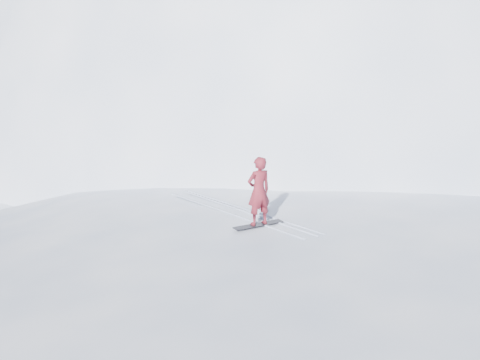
{
  "coord_description": "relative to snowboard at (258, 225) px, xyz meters",
  "views": [
    {
      "loc": [
        -9.91,
        -8.3,
        7.36
      ],
      "look_at": [
        -2.01,
        4.62,
        3.5
      ],
      "focal_mm": 40.0,
      "sensor_mm": 36.0,
      "label": 1
    }
  ],
  "objects": [
    {
      "name": "ground",
      "position": [
        2.01,
        -3.62,
        -2.41
      ],
      "size": [
        400.0,
        400.0,
        0.0
      ],
      "primitive_type": "plane",
      "color": "white",
      "rests_on": "ground"
    },
    {
      "name": "near_ridge",
      "position": [
        3.01,
        -0.62,
        -2.41
      ],
      "size": [
        36.0,
        28.0,
        4.8
      ],
      "primitive_type": "ellipsoid",
      "color": "white",
      "rests_on": "ground"
    },
    {
      "name": "summit_peak",
      "position": [
        24.01,
        22.38,
        -2.41
      ],
      "size": [
        60.0,
        56.0,
        56.0
      ],
      "primitive_type": "ellipsoid",
      "color": "white",
      "rests_on": "ground"
    },
    {
      "name": "peak_shoulder",
      "position": [
        12.01,
        16.38,
        -2.41
      ],
      "size": [
        28.0,
        24.0,
        18.0
      ],
      "primitive_type": "ellipsoid",
      "color": "white",
      "rests_on": "ground"
    },
    {
      "name": "wind_bumps",
      "position": [
        1.45,
        -1.5,
        -2.41
      ],
      "size": [
        16.0,
        14.4,
        1.0
      ],
      "color": "white",
      "rests_on": "ground"
    },
    {
      "name": "snowboard",
      "position": [
        0.0,
        0.0,
        0.0
      ],
      "size": [
        1.53,
        0.35,
        0.03
      ],
      "primitive_type": "cube",
      "rotation": [
        0.0,
        0.0,
        -0.04
      ],
      "color": "black",
      "rests_on": "near_ridge"
    },
    {
      "name": "snowboarder",
      "position": [
        0.0,
        0.0,
        0.99
      ],
      "size": [
        0.73,
        0.5,
        1.95
      ],
      "primitive_type": "imported",
      "rotation": [
        0.0,
        0.0,
        3.1
      ],
      "color": "maroon",
      "rests_on": "snowboard"
    },
    {
      "name": "board_tracks",
      "position": [
        0.23,
        1.35,
        0.01
      ],
      "size": [
        1.91,
        5.91,
        0.04
      ],
      "color": "silver",
      "rests_on": "ground"
    }
  ]
}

